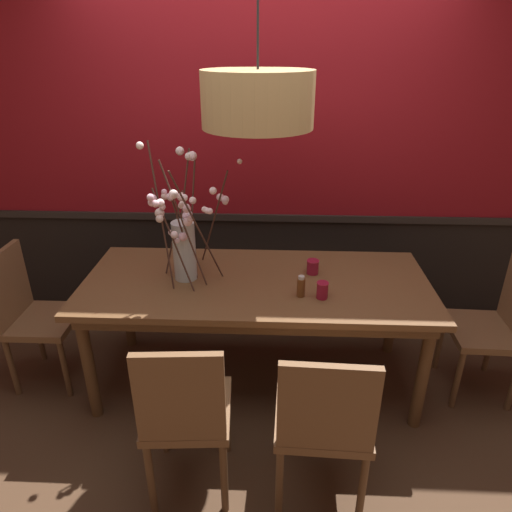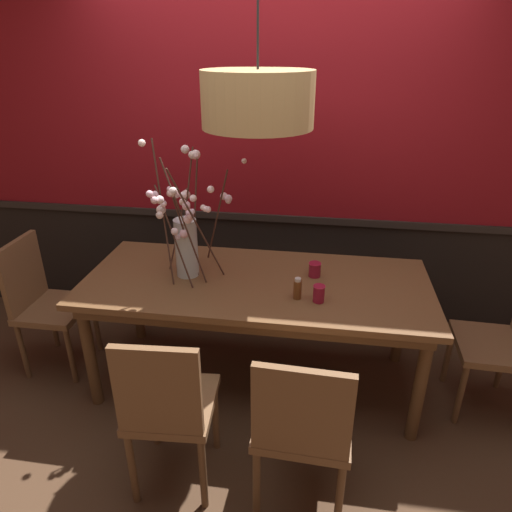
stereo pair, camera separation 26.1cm
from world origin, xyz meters
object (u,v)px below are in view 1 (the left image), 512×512
(chair_near_side_left, at_px, (186,411))
(pendant_lamp, at_px, (258,100))
(candle_holder_nearer_center, at_px, (322,290))
(candle_holder_nearer_edge, at_px, (313,267))
(condiment_bottle, at_px, (301,287))
(dining_table, at_px, (256,292))
(chair_head_east_end, at_px, (496,323))
(chair_head_west_end, at_px, (31,311))
(vase_with_blossoms, at_px, (184,238))
(chair_near_side_right, at_px, (323,419))

(chair_near_side_left, bearing_deg, pendant_lamp, 71.11)
(candle_holder_nearer_center, bearing_deg, chair_near_side_left, -134.82)
(candle_holder_nearer_edge, height_order, condiment_bottle, condiment_bottle)
(dining_table, height_order, condiment_bottle, condiment_bottle)
(chair_head_east_end, bearing_deg, candle_holder_nearer_edge, 173.42)
(chair_head_west_end, xyz_separation_m, condiment_bottle, (1.69, -0.15, 0.30))
(dining_table, height_order, vase_with_blossoms, vase_with_blossoms)
(dining_table, relative_size, candle_holder_nearer_center, 20.97)
(chair_near_side_right, distance_m, candle_holder_nearer_center, 0.74)
(chair_near_side_left, relative_size, chair_head_east_end, 1.05)
(pendant_lamp, bearing_deg, chair_head_west_end, -178.99)
(chair_head_east_end, xyz_separation_m, pendant_lamp, (-1.47, 0.02, 1.30))
(chair_head_west_end, xyz_separation_m, candle_holder_nearer_center, (1.81, -0.16, 0.29))
(chair_head_west_end, relative_size, candle_holder_nearer_edge, 10.22)
(chair_head_east_end, bearing_deg, candle_holder_nearer_center, -171.09)
(chair_near_side_left, xyz_separation_m, chair_head_east_end, (1.76, 0.84, -0.02))
(chair_near_side_right, xyz_separation_m, condiment_bottle, (-0.08, 0.69, 0.30))
(dining_table, relative_size, pendant_lamp, 1.69)
(chair_near_side_left, xyz_separation_m, chair_near_side_right, (0.63, -0.01, -0.01))
(chair_near_side_left, distance_m, candle_holder_nearer_center, 0.98)
(chair_near_side_right, relative_size, candle_holder_nearer_edge, 10.10)
(candle_holder_nearer_center, height_order, condiment_bottle, condiment_bottle)
(chair_near_side_left, xyz_separation_m, vase_with_blossoms, (-0.14, 0.88, 0.49))
(chair_head_west_end, height_order, chair_head_east_end, chair_head_west_end)
(chair_head_east_end, relative_size, condiment_bottle, 6.97)
(dining_table, relative_size, chair_near_side_left, 2.23)
(chair_head_east_end, relative_size, candle_holder_nearer_center, 8.94)
(chair_head_west_end, distance_m, chair_near_side_right, 1.97)
(chair_near_side_right, distance_m, pendant_lamp, 1.58)
(dining_table, xyz_separation_m, chair_head_east_end, (1.48, -0.02, -0.17))
(chair_head_east_end, bearing_deg, dining_table, 179.19)
(vase_with_blossoms, bearing_deg, chair_head_east_end, -1.02)
(chair_head_west_end, bearing_deg, candle_holder_nearer_edge, 4.47)
(candle_holder_nearer_center, xyz_separation_m, candle_holder_nearer_edge, (-0.03, 0.30, -0.00))
(candle_holder_nearer_center, relative_size, condiment_bottle, 0.78)
(pendant_lamp, bearing_deg, chair_near_side_right, -68.84)
(chair_head_west_end, relative_size, condiment_bottle, 7.24)
(candle_holder_nearer_center, bearing_deg, chair_head_east_end, 8.91)
(chair_near_side_right, xyz_separation_m, vase_with_blossoms, (-0.77, 0.88, 0.50))
(dining_table, distance_m, pendant_lamp, 1.12)
(vase_with_blossoms, bearing_deg, condiment_bottle, -15.37)
(candle_holder_nearer_edge, relative_size, pendant_lamp, 0.07)
(dining_table, relative_size, chair_head_west_end, 2.26)
(chair_head_west_end, bearing_deg, candle_holder_nearer_center, -5.13)
(chair_near_side_right, xyz_separation_m, candle_holder_nearer_center, (0.04, 0.68, 0.29))
(dining_table, xyz_separation_m, chair_near_side_left, (-0.29, -0.86, -0.15))
(candle_holder_nearer_center, bearing_deg, chair_near_side_right, -93.13)
(chair_near_side_left, xyz_separation_m, candle_holder_nearer_edge, (0.63, 0.97, 0.27))
(chair_near_side_left, bearing_deg, chair_head_west_end, 144.02)
(dining_table, bearing_deg, chair_near_side_left, -108.29)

